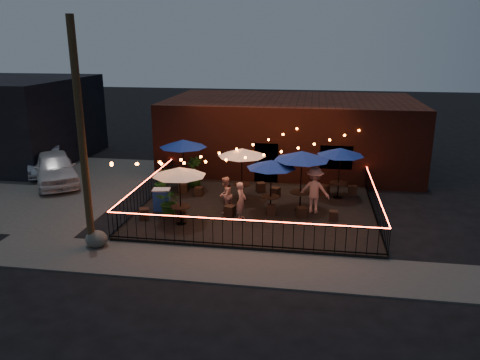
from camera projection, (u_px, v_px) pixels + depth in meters
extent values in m
plane|color=black|center=(250.00, 229.00, 18.55)|extent=(110.00, 110.00, 0.00)
cube|color=black|center=(256.00, 210.00, 20.42)|extent=(10.00, 8.00, 0.15)
cube|color=#3D3B38|center=(237.00, 266.00, 15.47)|extent=(18.00, 2.50, 0.05)
cube|color=#3D3B38|center=(31.00, 185.00, 24.13)|extent=(11.00, 12.00, 0.02)
cube|color=#36160E|center=(290.00, 133.00, 27.29)|extent=(14.00, 8.00, 4.00)
cube|color=black|center=(266.00, 164.00, 24.03)|extent=(1.20, 0.24, 2.20)
cube|color=black|center=(336.00, 157.00, 23.36)|extent=(1.60, 0.24, 1.20)
cylinder|color=#342515|center=(82.00, 139.00, 15.75)|extent=(0.26, 0.26, 8.00)
cube|color=black|center=(243.00, 245.00, 16.59)|extent=(10.00, 0.04, 0.04)
cube|color=black|center=(243.00, 221.00, 16.33)|extent=(10.00, 0.04, 0.04)
cube|color=#FF3F20|center=(243.00, 220.00, 16.32)|extent=(10.00, 0.03, 0.02)
cube|color=black|center=(147.00, 201.00, 21.13)|extent=(0.04, 8.00, 0.04)
cube|color=black|center=(146.00, 181.00, 20.86)|extent=(0.04, 8.00, 0.04)
cube|color=#FF3F20|center=(145.00, 181.00, 20.85)|extent=(0.03, 8.00, 0.02)
cube|color=black|center=(374.00, 213.00, 19.63)|extent=(0.04, 8.00, 0.04)
cube|color=black|center=(376.00, 192.00, 19.37)|extent=(0.04, 8.00, 0.04)
cube|color=#FF3F20|center=(376.00, 192.00, 19.36)|extent=(0.03, 8.00, 0.02)
cylinder|color=black|center=(181.00, 223.00, 18.76)|extent=(0.42, 0.42, 0.03)
cylinder|color=black|center=(181.00, 215.00, 18.66)|extent=(0.06, 0.06, 0.69)
cylinder|color=black|center=(181.00, 207.00, 18.56)|extent=(0.77, 0.77, 0.04)
cylinder|color=black|center=(180.00, 196.00, 18.43)|extent=(0.04, 0.04, 2.31)
cone|color=silver|center=(179.00, 171.00, 18.14)|extent=(2.66, 2.66, 0.34)
cylinder|color=black|center=(185.00, 190.00, 22.93)|extent=(0.46, 0.46, 0.03)
cylinder|color=black|center=(184.00, 183.00, 22.82)|extent=(0.06, 0.06, 0.75)
cylinder|color=black|center=(184.00, 175.00, 22.71)|extent=(0.83, 0.83, 0.04)
cylinder|color=black|center=(184.00, 165.00, 22.57)|extent=(0.05, 0.05, 2.49)
cone|color=navy|center=(183.00, 143.00, 22.26)|extent=(2.60, 2.60, 0.36)
cylinder|color=black|center=(270.00, 212.00, 19.96)|extent=(0.42, 0.42, 0.03)
cylinder|color=black|center=(270.00, 205.00, 19.86)|extent=(0.06, 0.06, 0.68)
cylinder|color=black|center=(271.00, 197.00, 19.76)|extent=(0.76, 0.76, 0.04)
cylinder|color=black|center=(271.00, 187.00, 19.63)|extent=(0.04, 0.04, 2.28)
cone|color=navy|center=(271.00, 164.00, 19.35)|extent=(2.26, 2.26, 0.33)
cylinder|color=black|center=(242.00, 199.00, 21.55)|extent=(0.44, 0.44, 0.03)
cylinder|color=black|center=(242.00, 192.00, 21.45)|extent=(0.06, 0.06, 0.72)
cylinder|color=black|center=(242.00, 184.00, 21.34)|extent=(0.80, 0.80, 0.04)
cylinder|color=black|center=(242.00, 175.00, 21.21)|extent=(0.04, 0.04, 2.39)
cone|color=silver|center=(242.00, 152.00, 20.91)|extent=(2.27, 2.27, 0.35)
cylinder|color=black|center=(300.00, 209.00, 20.26)|extent=(0.47, 0.47, 0.03)
cylinder|color=black|center=(300.00, 201.00, 20.15)|extent=(0.06, 0.06, 0.78)
cylinder|color=black|center=(300.00, 192.00, 20.04)|extent=(0.86, 0.86, 0.04)
cylinder|color=black|center=(301.00, 181.00, 19.90)|extent=(0.05, 0.05, 2.58)
cone|color=navy|center=(302.00, 155.00, 19.57)|extent=(2.86, 2.86, 0.38)
cylinder|color=black|center=(338.00, 197.00, 21.82)|extent=(0.43, 0.43, 0.03)
cylinder|color=black|center=(338.00, 190.00, 21.72)|extent=(0.06, 0.06, 0.71)
cylinder|color=black|center=(338.00, 183.00, 21.61)|extent=(0.79, 0.79, 0.04)
cylinder|color=black|center=(339.00, 173.00, 21.48)|extent=(0.04, 0.04, 2.36)
cone|color=navy|center=(340.00, 152.00, 21.19)|extent=(2.64, 2.64, 0.34)
cube|color=black|center=(144.00, 214.00, 19.14)|extent=(0.49, 0.49, 0.46)
cube|color=black|center=(181.00, 216.00, 18.91)|extent=(0.46, 0.46, 0.47)
cube|color=black|center=(183.00, 189.00, 22.38)|extent=(0.41, 0.41, 0.44)
cube|color=black|center=(199.00, 191.00, 22.04)|extent=(0.37, 0.37, 0.42)
cube|color=black|center=(230.00, 211.00, 19.44)|extent=(0.48, 0.48, 0.47)
cube|color=black|center=(271.00, 210.00, 19.63)|extent=(0.37, 0.37, 0.42)
cube|color=black|center=(261.00, 187.00, 22.57)|extent=(0.52, 0.52, 0.47)
cube|color=black|center=(275.00, 192.00, 21.87)|extent=(0.51, 0.51, 0.45)
cube|color=black|center=(302.00, 212.00, 19.37)|extent=(0.47, 0.47, 0.42)
cube|color=black|center=(333.00, 216.00, 19.03)|extent=(0.35, 0.35, 0.40)
cube|color=black|center=(324.00, 190.00, 22.06)|extent=(0.56, 0.56, 0.50)
cube|color=black|center=(352.00, 191.00, 22.09)|extent=(0.39, 0.39, 0.45)
imported|color=tan|center=(241.00, 201.00, 18.99)|extent=(0.43, 0.61, 1.58)
imported|color=beige|center=(225.00, 195.00, 19.76)|extent=(0.82, 0.92, 1.56)
imported|color=tan|center=(315.00, 190.00, 19.70)|extent=(1.39, 0.96, 1.98)
imported|color=#1B3411|center=(170.00, 202.00, 19.41)|extent=(1.15, 1.01, 1.23)
imported|color=#123A13|center=(162.00, 182.00, 21.90)|extent=(0.82, 0.70, 1.36)
imported|color=#1C3C11|center=(194.00, 172.00, 23.32)|extent=(1.01, 1.01, 1.49)
cube|color=#1F439E|center=(162.00, 200.00, 20.09)|extent=(0.74, 0.56, 0.91)
cube|color=silver|center=(161.00, 190.00, 19.96)|extent=(0.79, 0.61, 0.06)
ellipsoid|color=#454540|center=(97.00, 239.00, 16.83)|extent=(0.87, 0.75, 0.67)
imported|color=white|center=(55.00, 168.00, 24.24)|extent=(4.45, 5.18, 1.68)
imported|color=gray|center=(46.00, 160.00, 26.23)|extent=(3.46, 4.67, 1.47)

